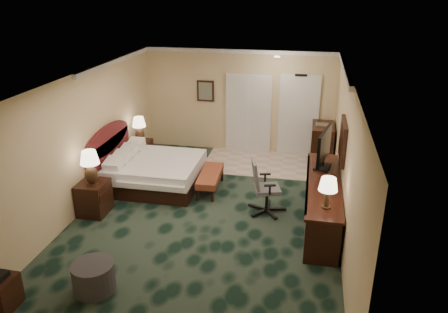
% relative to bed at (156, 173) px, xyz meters
% --- Properties ---
extents(floor, '(5.00, 7.50, 0.00)m').
position_rel_bed_xyz_m(floor, '(1.44, -1.19, -0.30)').
color(floor, black).
rests_on(floor, ground).
extents(ceiling, '(5.00, 7.50, 0.00)m').
position_rel_bed_xyz_m(ceiling, '(1.44, -1.19, 2.40)').
color(ceiling, white).
rests_on(ceiling, wall_back).
extents(wall_back, '(5.00, 0.00, 2.70)m').
position_rel_bed_xyz_m(wall_back, '(1.44, 2.56, 1.05)').
color(wall_back, '#D2B483').
rests_on(wall_back, ground).
extents(wall_front, '(5.00, 0.00, 2.70)m').
position_rel_bed_xyz_m(wall_front, '(1.44, -4.94, 1.05)').
color(wall_front, '#D2B483').
rests_on(wall_front, ground).
extents(wall_left, '(0.00, 7.50, 2.70)m').
position_rel_bed_xyz_m(wall_left, '(-1.06, -1.19, 1.05)').
color(wall_left, '#D2B483').
rests_on(wall_left, ground).
extents(wall_right, '(0.00, 7.50, 2.70)m').
position_rel_bed_xyz_m(wall_right, '(3.94, -1.19, 1.05)').
color(wall_right, '#D2B483').
rests_on(wall_right, ground).
extents(crown_molding, '(5.00, 7.50, 0.10)m').
position_rel_bed_xyz_m(crown_molding, '(1.44, -1.19, 2.35)').
color(crown_molding, white).
rests_on(crown_molding, wall_back).
extents(tile_patch, '(3.20, 1.70, 0.01)m').
position_rel_bed_xyz_m(tile_patch, '(2.34, 1.71, -0.30)').
color(tile_patch, beige).
rests_on(tile_patch, ground).
extents(headboard, '(0.12, 2.00, 1.40)m').
position_rel_bed_xyz_m(headboard, '(-1.00, -0.19, 0.40)').
color(headboard, '#4F131B').
rests_on(headboard, ground).
extents(entry_door, '(1.02, 0.06, 2.18)m').
position_rel_bed_xyz_m(entry_door, '(2.99, 2.53, 0.75)').
color(entry_door, white).
rests_on(entry_door, ground).
extents(closet_doors, '(1.20, 0.06, 2.10)m').
position_rel_bed_xyz_m(closet_doors, '(1.69, 2.52, 0.75)').
color(closet_doors, silver).
rests_on(closet_doors, ground).
extents(wall_art, '(0.45, 0.06, 0.55)m').
position_rel_bed_xyz_m(wall_art, '(0.54, 2.52, 1.30)').
color(wall_art, slate).
rests_on(wall_art, wall_back).
extents(wall_mirror, '(0.05, 0.95, 0.75)m').
position_rel_bed_xyz_m(wall_mirror, '(3.90, -0.59, 1.25)').
color(wall_mirror, white).
rests_on(wall_mirror, wall_right).
extents(bed, '(1.92, 1.78, 0.61)m').
position_rel_bed_xyz_m(bed, '(0.00, 0.00, 0.00)').
color(bed, white).
rests_on(bed, ground).
extents(nightstand_near, '(0.53, 0.60, 0.66)m').
position_rel_bed_xyz_m(nightstand_near, '(-0.77, -1.46, 0.03)').
color(nightstand_near, black).
rests_on(nightstand_near, ground).
extents(nightstand_far, '(0.48, 0.55, 0.61)m').
position_rel_bed_xyz_m(nightstand_far, '(-0.80, 1.08, -0.00)').
color(nightstand_far, black).
rests_on(nightstand_far, ground).
extents(lamp_near, '(0.44, 0.44, 0.68)m').
position_rel_bed_xyz_m(lamp_near, '(-0.74, -1.51, 0.70)').
color(lamp_near, black).
rests_on(lamp_near, nightstand_near).
extents(lamp_far, '(0.40, 0.40, 0.62)m').
position_rel_bed_xyz_m(lamp_far, '(-0.79, 1.08, 0.61)').
color(lamp_far, black).
rests_on(lamp_far, nightstand_far).
extents(bed_bench, '(0.49, 1.25, 0.42)m').
position_rel_bed_xyz_m(bed_bench, '(1.24, -0.02, -0.10)').
color(bed_bench, maroon).
rests_on(bed_bench, ground).
extents(ottoman, '(0.80, 0.80, 0.45)m').
position_rel_bed_xyz_m(ottoman, '(0.31, -3.62, -0.08)').
color(ottoman, '#363636').
rests_on(ottoman, ground).
extents(desk, '(0.63, 2.90, 0.84)m').
position_rel_bed_xyz_m(desk, '(3.61, -0.94, 0.12)').
color(desk, black).
rests_on(desk, ground).
extents(tv, '(0.31, 1.01, 0.79)m').
position_rel_bed_xyz_m(tv, '(3.59, -0.27, 0.93)').
color(tv, black).
rests_on(tv, desk).
extents(desk_lamp, '(0.38, 0.38, 0.54)m').
position_rel_bed_xyz_m(desk_lamp, '(3.64, -1.93, 0.81)').
color(desk_lamp, black).
rests_on(desk_lamp, desk).
extents(desk_chair, '(0.78, 0.76, 1.10)m').
position_rel_bed_xyz_m(desk_chair, '(2.56, -0.74, 0.25)').
color(desk_chair, '#4F4F55').
rests_on(desk_chair, ground).
extents(minibar, '(0.53, 0.96, 1.01)m').
position_rel_bed_xyz_m(minibar, '(3.63, 2.01, 0.20)').
color(minibar, black).
rests_on(minibar, ground).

